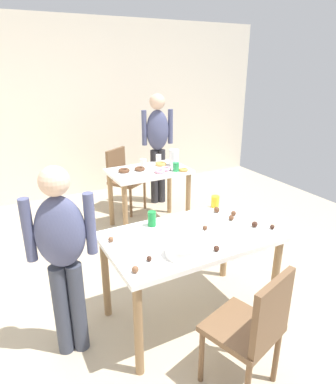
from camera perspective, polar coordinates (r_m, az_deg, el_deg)
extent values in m
plane|color=tan|center=(3.11, 2.51, -18.55)|extent=(6.40, 6.40, 0.00)
cube|color=beige|center=(5.45, -15.10, 12.98)|extent=(6.40, 0.10, 2.60)
cube|color=white|center=(2.63, 3.88, -7.43)|extent=(1.30, 0.78, 0.04)
cylinder|color=olive|center=(2.39, -4.93, -21.98)|extent=(0.06, 0.06, 0.71)
cylinder|color=olive|center=(2.94, 17.38, -13.66)|extent=(0.06, 0.06, 0.71)
cylinder|color=olive|center=(2.87, -10.33, -13.85)|extent=(0.06, 0.06, 0.71)
cylinder|color=olive|center=(3.35, 9.43, -8.41)|extent=(0.06, 0.06, 0.71)
cube|color=white|center=(4.18, -3.23, 3.46)|extent=(0.96, 0.61, 0.04)
cylinder|color=olive|center=(3.95, -7.12, -3.56)|extent=(0.06, 0.06, 0.71)
cylinder|color=olive|center=(4.29, 3.36, -1.40)|extent=(0.06, 0.06, 0.71)
cylinder|color=olive|center=(4.38, -9.49, -1.20)|extent=(0.06, 0.06, 0.71)
cylinder|color=olive|center=(4.69, 0.22, 0.60)|extent=(0.06, 0.06, 0.71)
cube|color=brown|center=(2.33, 12.13, -21.29)|extent=(0.50, 0.50, 0.04)
cube|color=brown|center=(2.12, 16.90, -18.59)|extent=(0.38, 0.15, 0.42)
cylinder|color=brown|center=(2.45, 5.59, -25.53)|extent=(0.04, 0.04, 0.41)
cylinder|color=brown|center=(2.65, 10.64, -21.47)|extent=(0.04, 0.04, 0.41)
cylinder|color=brown|center=(2.54, 17.57, -24.58)|extent=(0.04, 0.04, 0.41)
cube|color=brown|center=(4.77, -6.79, 1.74)|extent=(0.55, 0.55, 0.04)
cube|color=brown|center=(4.81, -8.65, 4.67)|extent=(0.34, 0.24, 0.42)
cylinder|color=brown|center=(4.88, -3.90, -0.50)|extent=(0.04, 0.04, 0.41)
cylinder|color=brown|center=(4.63, -6.21, -1.83)|extent=(0.04, 0.04, 0.41)
cylinder|color=brown|center=(5.07, -7.12, 0.19)|extent=(0.04, 0.04, 0.41)
cylinder|color=brown|center=(4.82, -9.50, -1.05)|extent=(0.04, 0.04, 0.41)
cylinder|color=#383D4C|center=(2.63, -17.26, -18.26)|extent=(0.11, 0.11, 0.70)
cylinder|color=#383D4C|center=(2.63, -14.75, -18.10)|extent=(0.11, 0.11, 0.70)
ellipsoid|color=#4C5175|center=(2.31, -17.47, -6.40)|extent=(0.36, 0.27, 0.50)
sphere|color=beige|center=(2.18, -18.44, 1.72)|extent=(0.19, 0.19, 0.19)
cylinder|color=#4C5175|center=(2.32, -22.27, -5.92)|extent=(0.08, 0.08, 0.42)
cylinder|color=#4C5175|center=(2.28, -12.81, -5.17)|extent=(0.08, 0.08, 0.42)
cylinder|color=#28282D|center=(5.06, -1.07, 2.65)|extent=(0.11, 0.11, 0.80)
cylinder|color=#28282D|center=(5.04, -2.28, 2.54)|extent=(0.11, 0.11, 0.80)
ellipsoid|color=#4C5175|center=(4.88, -1.76, 10.23)|extent=(0.35, 0.26, 0.57)
sphere|color=beige|center=(4.82, -1.81, 14.80)|extent=(0.22, 0.22, 0.22)
cylinder|color=#4C5175|center=(4.92, 0.41, 10.83)|extent=(0.08, 0.08, 0.48)
cylinder|color=#4C5175|center=(4.83, -3.98, 10.58)|extent=(0.08, 0.08, 0.48)
cylinder|color=white|center=(2.33, 2.22, -9.71)|extent=(0.21, 0.21, 0.08)
cylinder|color=#198438|center=(2.72, -2.70, -4.47)|extent=(0.07, 0.07, 0.12)
cube|color=silver|center=(2.76, 0.57, -5.41)|extent=(0.17, 0.02, 0.01)
cylinder|color=yellow|center=(3.10, 7.86, -1.58)|extent=(0.07, 0.07, 0.11)
sphere|color=brown|center=(2.54, -9.47, -7.76)|extent=(0.04, 0.04, 0.04)
sphere|color=#3D2319|center=(2.81, 16.95, -5.58)|extent=(0.04, 0.04, 0.04)
sphere|color=brown|center=(2.69, 6.18, -5.92)|extent=(0.04, 0.04, 0.04)
sphere|color=#3D2319|center=(2.41, 8.07, -9.28)|extent=(0.04, 0.04, 0.04)
sphere|color=brown|center=(2.48, 1.71, -8.18)|extent=(0.04, 0.04, 0.04)
sphere|color=brown|center=(2.97, 10.85, -3.49)|extent=(0.04, 0.04, 0.04)
sphere|color=#3D2319|center=(2.29, -3.16, -10.99)|extent=(0.04, 0.04, 0.04)
sphere|color=brown|center=(2.18, -5.48, -12.68)|extent=(0.05, 0.05, 0.05)
sphere|color=brown|center=(2.88, 10.49, -4.24)|extent=(0.04, 0.04, 0.04)
sphere|color=brown|center=(3.01, 8.12, -2.91)|extent=(0.05, 0.05, 0.05)
sphere|color=#3D2319|center=(2.80, 14.23, -5.21)|extent=(0.05, 0.05, 0.05)
cylinder|color=white|center=(4.32, 1.02, 5.75)|extent=(0.12, 0.12, 0.20)
cylinder|color=white|center=(4.29, -4.13, 4.85)|extent=(0.08, 0.08, 0.10)
cylinder|color=white|center=(4.48, -1.59, 5.61)|extent=(0.07, 0.07, 0.10)
cylinder|color=green|center=(4.10, 1.34, 4.20)|extent=(0.07, 0.07, 0.11)
torus|color=gold|center=(4.35, -1.19, 4.71)|extent=(0.14, 0.14, 0.04)
torus|color=brown|center=(4.16, -4.72, 3.87)|extent=(0.13, 0.13, 0.04)
torus|color=gold|center=(4.12, 2.61, 3.73)|extent=(0.11, 0.11, 0.03)
torus|color=pink|center=(4.14, -0.38, 3.90)|extent=(0.14, 0.14, 0.04)
torus|color=brown|center=(4.11, -7.33, 3.57)|extent=(0.14, 0.14, 0.04)
torus|color=pink|center=(4.05, -1.40, 3.49)|extent=(0.13, 0.13, 0.04)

